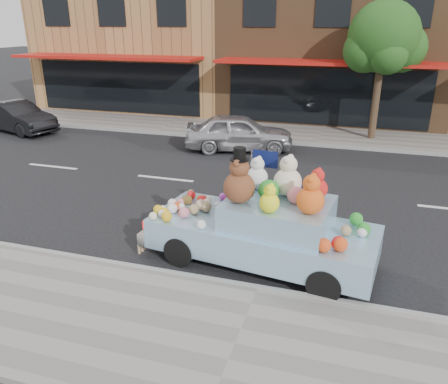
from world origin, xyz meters
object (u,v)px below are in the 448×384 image
(car_dark, at_px, (17,117))
(art_car, at_px, (263,225))
(street_tree, at_px, (384,43))
(car_silver, at_px, (239,132))

(car_dark, height_order, art_car, art_car)
(street_tree, bearing_deg, car_dark, -168.92)
(car_silver, bearing_deg, art_car, -176.69)
(art_car, bearing_deg, street_tree, 85.86)
(car_dark, bearing_deg, street_tree, -62.88)
(car_silver, relative_size, car_dark, 1.01)
(street_tree, xyz_separation_m, car_silver, (-4.71, -2.87, -3.03))
(street_tree, relative_size, art_car, 1.12)
(street_tree, distance_m, car_dark, 15.10)
(street_tree, height_order, car_dark, street_tree)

